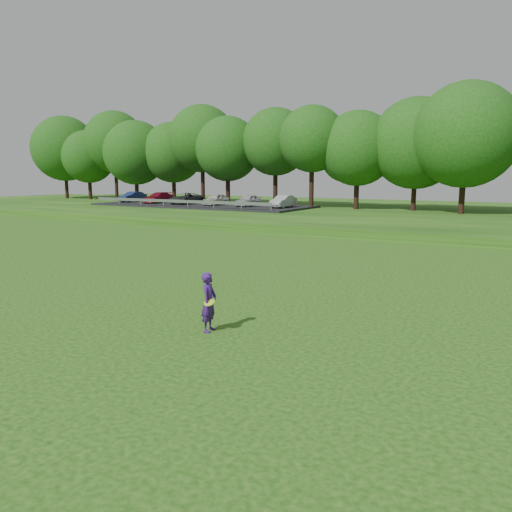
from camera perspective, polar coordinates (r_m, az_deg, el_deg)
The scene contains 6 objects.
ground at distance 13.92m, azimuth -9.36°, elevation -7.32°, with size 140.00×140.00×0.00m, color #13400C.
berm at distance 45.14m, azimuth 19.70°, elevation 4.10°, with size 130.00×30.00×0.60m, color #13400C.
walking_path at distance 31.62m, azimuth 14.67°, elevation 1.84°, with size 130.00×1.60×0.04m, color gray.
treeline at distance 49.10m, azimuth 21.15°, elevation 13.52°, with size 104.00×7.00×15.00m, color #104711, non-canonical shape.
parking_lot at distance 54.22m, azimuth -6.68°, elevation 6.16°, with size 24.00×9.00×1.38m.
woman at distance 12.71m, azimuth -5.40°, elevation -5.27°, with size 0.52×0.63×1.52m.
Camera 1 is at (8.67, -10.15, 3.95)m, focal length 35.00 mm.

